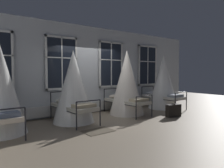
% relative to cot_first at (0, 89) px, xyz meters
% --- Properties ---
extents(ground, '(20.93, 20.93, 0.00)m').
position_rel_cot_first_xyz_m(ground, '(3.20, 0.02, -1.16)').
color(ground, gray).
extents(back_wall_with_windows, '(11.46, 0.10, 3.32)m').
position_rel_cot_first_xyz_m(back_wall_with_windows, '(3.20, 1.17, 0.50)').
color(back_wall_with_windows, silver).
rests_on(back_wall_with_windows, ground).
extents(window_bank, '(7.63, 0.10, 2.75)m').
position_rel_cot_first_xyz_m(window_bank, '(3.20, 1.05, -0.06)').
color(window_bank, black).
rests_on(window_bank, ground).
extents(cot_first, '(1.30, 1.85, 2.39)m').
position_rel_cot_first_xyz_m(cot_first, '(0.00, 0.00, 0.00)').
color(cot_first, black).
rests_on(cot_first, ground).
extents(cot_second, '(1.30, 1.85, 2.25)m').
position_rel_cot_first_xyz_m(cot_second, '(2.08, 0.08, -0.07)').
color(cot_second, black).
rests_on(cot_second, ground).
extents(cot_third, '(1.30, 1.85, 2.40)m').
position_rel_cot_first_xyz_m(cot_third, '(4.23, 0.03, 0.00)').
color(cot_third, black).
rests_on(cot_third, ground).
extents(cot_fourth, '(1.30, 1.85, 2.31)m').
position_rel_cot_first_xyz_m(cot_fourth, '(6.37, 0.08, -0.04)').
color(cot_fourth, black).
rests_on(cot_fourth, ground).
extents(rug_second, '(0.82, 0.58, 0.01)m').
position_rel_cot_first_xyz_m(rug_second, '(2.12, -1.26, -1.15)').
color(rug_second, brown).
rests_on(rug_second, ground).
extents(suitcase_dark, '(0.59, 0.30, 0.47)m').
position_rel_cot_first_xyz_m(suitcase_dark, '(5.23, -1.33, -0.94)').
color(suitcase_dark, black).
rests_on(suitcase_dark, ground).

